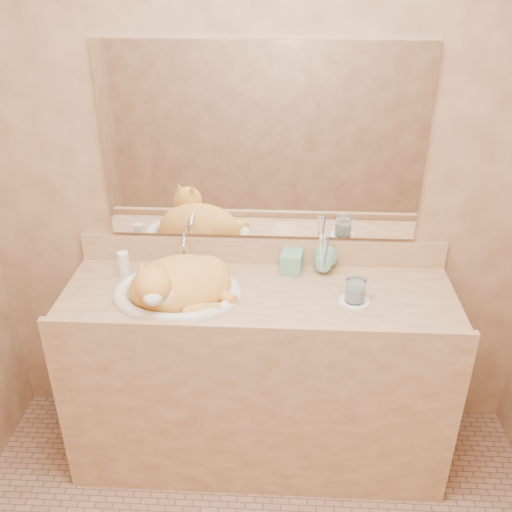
# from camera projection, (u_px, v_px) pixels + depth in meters

# --- Properties ---
(wall_back) EXTENTS (2.40, 0.02, 2.50)m
(wall_back) POSITION_uv_depth(u_px,v_px,m) (262.00, 177.00, 2.36)
(wall_back) COLOR #8A5D3E
(wall_back) RESTS_ON ground
(vanity_counter) EXTENTS (1.60, 0.55, 0.85)m
(vanity_counter) POSITION_uv_depth(u_px,v_px,m) (258.00, 376.00, 2.51)
(vanity_counter) COLOR #976843
(vanity_counter) RESTS_ON floor
(mirror) EXTENTS (1.30, 0.02, 0.80)m
(mirror) POSITION_uv_depth(u_px,v_px,m) (262.00, 145.00, 2.28)
(mirror) COLOR white
(mirror) RESTS_ON wall_back
(sink_basin) EXTENTS (0.55, 0.47, 0.16)m
(sink_basin) POSITION_uv_depth(u_px,v_px,m) (177.00, 277.00, 2.27)
(sink_basin) COLOR white
(sink_basin) RESTS_ON vanity_counter
(faucet) EXTENTS (0.07, 0.12, 0.16)m
(faucet) POSITION_uv_depth(u_px,v_px,m) (185.00, 254.00, 2.44)
(faucet) COLOR silver
(faucet) RESTS_ON vanity_counter
(cat) EXTENTS (0.50, 0.45, 0.23)m
(cat) POSITION_uv_depth(u_px,v_px,m) (178.00, 282.00, 2.25)
(cat) COLOR orange
(cat) RESTS_ON sink_basin
(soap_dispenser) EXTENTS (0.10, 0.10, 0.20)m
(soap_dispenser) POSITION_uv_depth(u_px,v_px,m) (290.00, 256.00, 2.39)
(soap_dispenser) COLOR #6FB295
(soap_dispenser) RESTS_ON vanity_counter
(toothbrush_cup) EXTENTS (0.12, 0.12, 0.10)m
(toothbrush_cup) POSITION_uv_depth(u_px,v_px,m) (323.00, 267.00, 2.40)
(toothbrush_cup) COLOR #6FB295
(toothbrush_cup) RESTS_ON vanity_counter
(toothbrushes) EXTENTS (0.03, 0.03, 0.20)m
(toothbrushes) POSITION_uv_depth(u_px,v_px,m) (324.00, 252.00, 2.37)
(toothbrushes) COLOR white
(toothbrushes) RESTS_ON toothbrush_cup
(saucer) EXTENTS (0.12, 0.12, 0.01)m
(saucer) POSITION_uv_depth(u_px,v_px,m) (354.00, 302.00, 2.25)
(saucer) COLOR white
(saucer) RESTS_ON vanity_counter
(water_glass) EXTENTS (0.08, 0.08, 0.09)m
(water_glass) POSITION_uv_depth(u_px,v_px,m) (355.00, 290.00, 2.22)
(water_glass) COLOR white
(water_glass) RESTS_ON saucer
(lotion_bottle) EXTENTS (0.05, 0.05, 0.11)m
(lotion_bottle) POSITION_uv_depth(u_px,v_px,m) (124.00, 265.00, 2.40)
(lotion_bottle) COLOR white
(lotion_bottle) RESTS_ON vanity_counter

